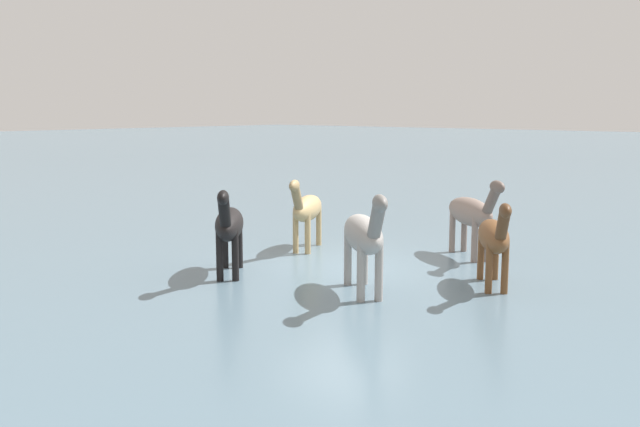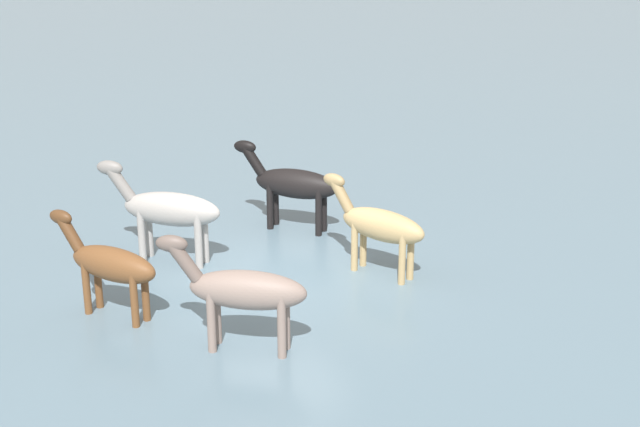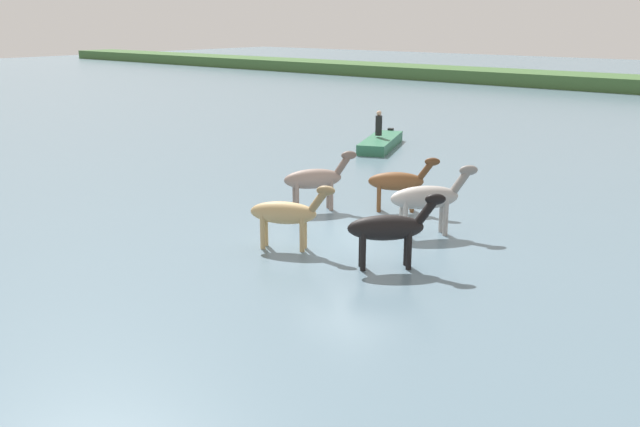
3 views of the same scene
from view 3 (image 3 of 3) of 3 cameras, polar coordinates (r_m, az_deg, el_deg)
ground_plane at (r=19.12m, az=2.57°, el=-2.11°), size 192.33×192.33×0.00m
horse_dark_mare at (r=17.98m, az=-2.87°, el=0.03°), size 2.23×1.40×1.81m
horse_lead at (r=21.63m, az=-0.38°, el=2.95°), size 1.70×2.21×1.89m
horse_dun_straggler at (r=19.37m, az=9.12°, el=1.34°), size 1.97×2.22×2.00m
horse_rear_stallion at (r=16.63m, az=5.89°, el=-1.23°), size 2.02×1.95×1.89m
horse_chestnut_trailing at (r=21.71m, az=6.68°, el=2.71°), size 2.05×1.62×1.77m
boat_tender_starboard at (r=32.72m, az=5.18°, el=5.88°), size 2.93×4.75×0.74m
person_spotter_bow at (r=32.60m, az=5.01°, el=7.57°), size 0.32×0.32×1.19m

